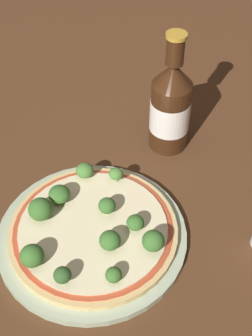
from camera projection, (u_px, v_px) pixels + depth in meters
ground_plane at (100, 235)px, 0.70m from camera, size 3.00×3.00×0.00m
plate at (92, 236)px, 0.69m from camera, size 0.28×0.28×0.01m
pizza at (92, 228)px, 0.68m from camera, size 0.25×0.25×0.01m
broccoli_floret_0 at (107, 206)px, 0.68m from camera, size 0.03×0.03×0.03m
broccoli_floret_1 at (116, 174)px, 0.73m from camera, size 0.02×0.02×0.02m
broccoli_floret_2 at (135, 223)px, 0.66m from camera, size 0.03×0.03×0.03m
broccoli_floret_3 at (40, 209)px, 0.67m from camera, size 0.04×0.04×0.03m
broccoli_floret_4 at (62, 275)px, 0.60m from camera, size 0.02×0.02×0.03m
broccoli_floret_5 at (59, 194)px, 0.70m from camera, size 0.03×0.03×0.03m
broccoli_floret_6 at (32, 256)px, 0.62m from camera, size 0.03×0.03×0.03m
broccoli_floret_7 at (108, 241)px, 0.64m from camera, size 0.03×0.03×0.03m
broccoli_floret_8 at (114, 275)px, 0.61m from camera, size 0.02×0.02×0.02m
broccoli_floret_9 at (153, 241)px, 0.63m from camera, size 0.03×0.03×0.03m
broccoli_floret_10 at (85, 170)px, 0.74m from camera, size 0.03×0.03×0.02m
beer_bottle at (170, 106)px, 0.78m from camera, size 0.07×0.07×0.22m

